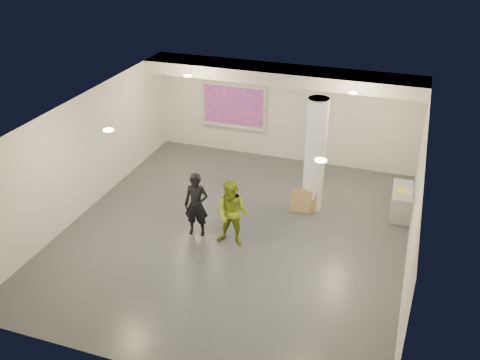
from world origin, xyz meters
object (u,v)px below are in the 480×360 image
at_px(column, 315,156).
at_px(projection_screen, 233,106).
at_px(credenza, 401,202).
at_px(man, 232,214).
at_px(woman, 196,205).

height_order(column, projection_screen, column).
xyz_separation_m(credenza, man, (-3.63, -2.67, 0.47)).
xyz_separation_m(column, man, (-1.41, -2.23, -0.69)).
distance_m(credenza, woman, 5.25).
relative_size(credenza, man, 0.73).
bearing_deg(projection_screen, column, -40.56).
height_order(projection_screen, woman, projection_screen).
xyz_separation_m(column, credenza, (2.22, 0.44, -1.15)).
xyz_separation_m(woman, man, (0.94, -0.12, 0.02)).
distance_m(projection_screen, man, 5.22).
relative_size(column, man, 1.85).
height_order(credenza, man, man).
bearing_deg(man, woman, 171.84).
distance_m(column, woman, 3.23).
relative_size(projection_screen, credenza, 1.77).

